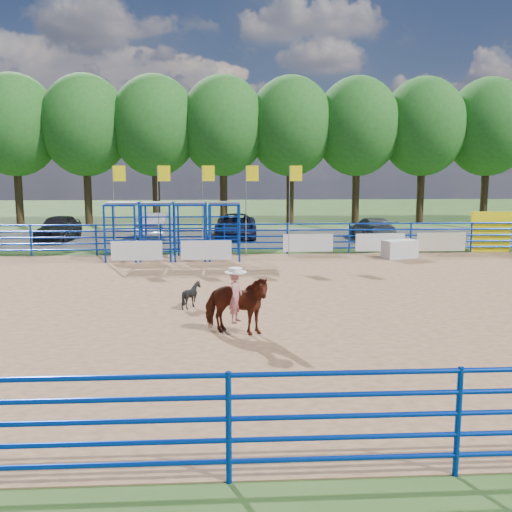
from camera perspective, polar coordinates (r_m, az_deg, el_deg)
The scene contains 13 objects.
ground at distance 17.35m, azimuth -3.07°, elevation -4.77°, with size 120.00×120.00×0.00m, color #3C5D25.
arena_dirt at distance 17.35m, azimuth -3.07°, elevation -4.74°, with size 30.00×20.00×0.02m, color #A17550.
gravel_strip at distance 34.11m, azimuth -3.20°, elevation 1.87°, with size 40.00×10.00×0.01m, color #65635A.
announcer_table at distance 26.73m, azimuth 14.18°, elevation 0.66°, with size 1.55×0.72×0.83m, color silver.
horse_and_rider at distance 13.94m, azimuth -2.04°, elevation -4.53°, with size 1.92×1.37×2.29m.
calf at distance 16.78m, azimuth -6.47°, elevation -3.88°, with size 0.61×0.69×0.76m, color black.
car_a at distance 34.19m, azimuth -19.14°, elevation 2.68°, with size 1.75×4.35×1.48m, color black.
car_b at distance 34.11m, azimuth -10.02°, elevation 3.04°, with size 1.60×4.60×1.51m, color gray.
car_c at distance 33.70m, azimuth -2.03°, elevation 3.02°, with size 2.37×5.13×1.43m, color black.
car_d at distance 33.47m, azimuth 11.57°, elevation 2.70°, with size 1.81×4.46×1.29m, color #5A5A5C.
perimeter_fence at distance 17.19m, azimuth -3.09°, elevation -2.34°, with size 30.10×20.10×1.50m.
chute_assembly at distance 25.93m, azimuth -7.39°, elevation 2.46°, with size 19.32×2.41×4.20m.
treeline at distance 43.02m, azimuth -3.32°, elevation 13.31°, with size 56.40×6.40×11.24m.
Camera 1 is at (-0.05, -16.88, 4.02)m, focal length 40.00 mm.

